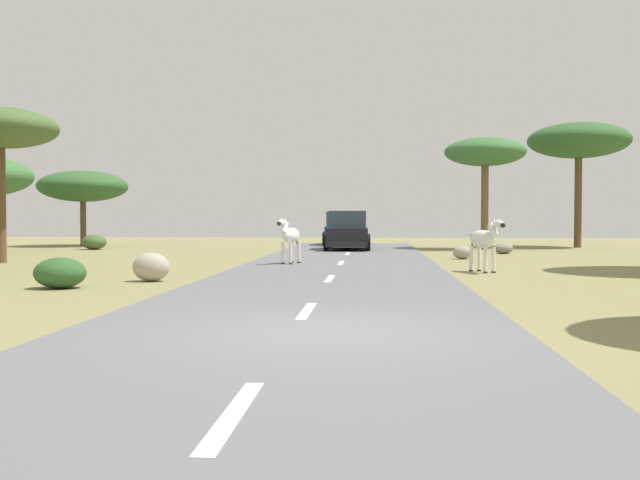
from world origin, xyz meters
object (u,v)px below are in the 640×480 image
(tree_3, at_px, (83,187))
(tree_6, at_px, (579,141))
(zebra_2, at_px, (484,240))
(rock_3, at_px, (462,253))
(bush_1, at_px, (94,242))
(zebra_0, at_px, (290,236))
(rock_0, at_px, (503,249))
(tree_4, at_px, (0,130))
(car_1, at_px, (348,232))
(rock_1, at_px, (151,267))
(car_0, at_px, (342,230))
(tree_1, at_px, (485,153))
(bush_0, at_px, (60,273))

(tree_3, relative_size, tree_6, 0.75)
(zebra_2, height_order, tree_6, tree_6)
(tree_6, bearing_deg, rock_3, -123.02)
(tree_3, xyz_separation_m, bush_1, (2.09, -3.92, -2.75))
(tree_3, height_order, bush_1, tree_3)
(zebra_0, xyz_separation_m, rock_0, (7.95, 7.88, -0.70))
(tree_4, relative_size, rock_0, 6.41)
(car_1, xyz_separation_m, rock_1, (-4.05, -16.32, -0.51))
(tree_3, height_order, rock_0, tree_3)
(zebra_2, height_order, rock_1, zebra_2)
(zebra_2, bearing_deg, bush_1, -65.35)
(tree_3, bearing_deg, car_0, 6.67)
(rock_0, bearing_deg, car_0, 130.71)
(zebra_2, xyz_separation_m, tree_1, (2.17, 14.54, 3.60))
(tree_3, relative_size, tree_4, 0.90)
(rock_3, bearing_deg, bush_1, 157.51)
(rock_3, bearing_deg, bush_0, -130.22)
(zebra_2, distance_m, rock_1, 8.91)
(zebra_2, xyz_separation_m, bush_1, (-16.01, 13.10, -0.54))
(zebra_2, xyz_separation_m, rock_3, (0.18, 6.40, -0.66))
(tree_6, xyz_separation_m, rock_3, (-6.94, -10.68, -5.03))
(car_0, height_order, tree_6, tree_6)
(car_0, height_order, car_1, same)
(rock_1, relative_size, rock_3, 1.29)
(zebra_2, distance_m, bush_0, 10.95)
(tree_1, distance_m, bush_0, 23.37)
(bush_1, bearing_deg, rock_3, -22.49)
(tree_4, bearing_deg, tree_6, 31.93)
(rock_0, bearing_deg, zebra_2, -102.57)
(tree_6, bearing_deg, bush_0, -126.94)
(zebra_2, distance_m, tree_3, 24.95)
(tree_6, xyz_separation_m, rock_0, (-4.79, -6.62, -5.05))
(car_0, bearing_deg, tree_3, -175.84)
(rock_1, distance_m, rock_3, 12.90)
(tree_6, bearing_deg, zebra_0, -131.31)
(car_1, height_order, rock_3, car_1)
(zebra_0, distance_m, rock_3, 6.98)
(bush_0, height_order, rock_3, bush_0)
(zebra_2, bearing_deg, rock_0, -128.63)
(tree_6, xyz_separation_m, bush_1, (-23.13, -3.98, -4.92))
(zebra_0, relative_size, tree_3, 0.33)
(zebra_0, height_order, tree_1, tree_1)
(bush_0, bearing_deg, rock_3, 49.78)
(tree_4, bearing_deg, rock_1, -42.75)
(zebra_2, relative_size, rock_0, 1.88)
(car_0, bearing_deg, rock_1, -101.69)
(zebra_2, distance_m, tree_4, 15.97)
(tree_4, bearing_deg, zebra_2, -11.59)
(bush_1, bearing_deg, rock_0, -8.18)
(zebra_0, relative_size, tree_1, 0.29)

